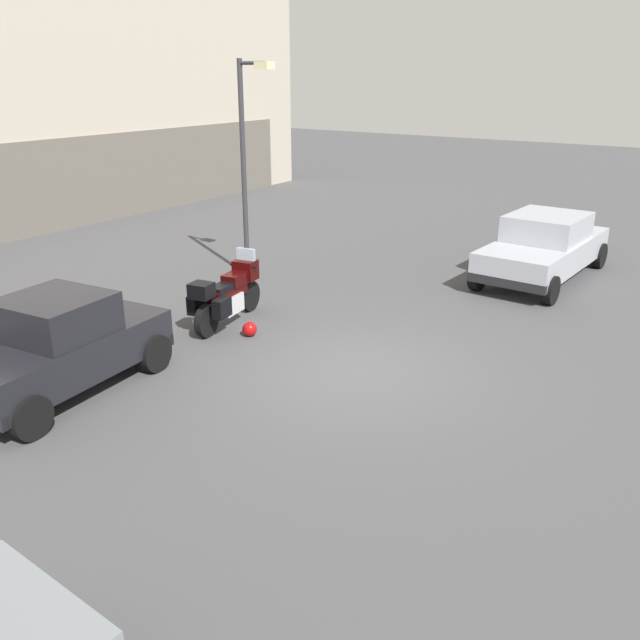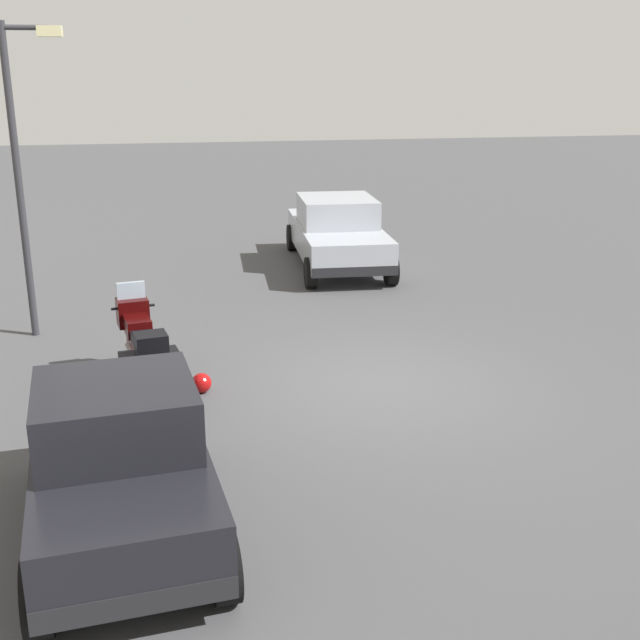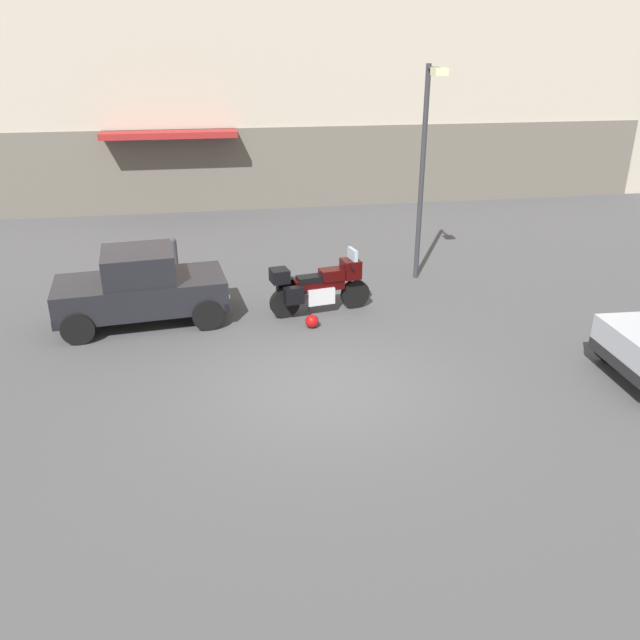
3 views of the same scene
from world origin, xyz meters
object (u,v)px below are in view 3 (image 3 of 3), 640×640
at_px(car_compact_side, 141,287).
at_px(bollard_curbside, 174,256).
at_px(streetlamp_curbside, 425,155).
at_px(helmet, 312,321).
at_px(motorcycle, 319,286).

relative_size(car_compact_side, bollard_curbside, 3.65).
xyz_separation_m(streetlamp_curbside, bollard_curbside, (-5.93, 1.32, -2.50)).
xyz_separation_m(helmet, streetlamp_curbside, (3.08, 2.49, 2.88)).
bearing_deg(helmet, bollard_curbside, 126.88).
height_order(car_compact_side, streetlamp_curbside, streetlamp_curbside).
distance_m(helmet, car_compact_side, 3.59).
height_order(streetlamp_curbside, bollard_curbside, streetlamp_curbside).
height_order(car_compact_side, bollard_curbside, car_compact_side).
bearing_deg(car_compact_side, helmet, -20.82).
height_order(helmet, car_compact_side, car_compact_side).
xyz_separation_m(motorcycle, bollard_curbside, (-3.13, 3.02, -0.10)).
xyz_separation_m(helmet, bollard_curbside, (-2.86, 3.81, 0.38)).
distance_m(streetlamp_curbside, bollard_curbside, 6.57).
relative_size(motorcycle, streetlamp_curbside, 0.45).
relative_size(helmet, car_compact_side, 0.08).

